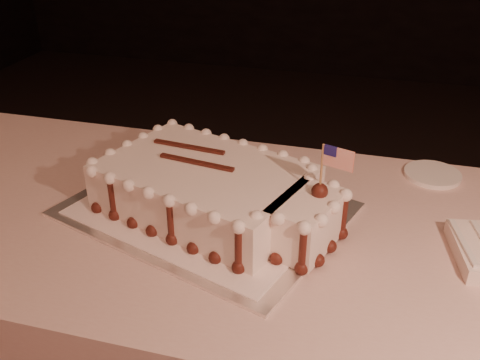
% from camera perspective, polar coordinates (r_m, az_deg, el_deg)
% --- Properties ---
extents(banquet_table, '(2.40, 0.80, 0.75)m').
position_cam_1_polar(banquet_table, '(1.40, 5.42, -18.00)').
color(banquet_table, beige).
rests_on(banquet_table, ground).
extents(cake_board, '(0.69, 0.60, 0.01)m').
position_cam_1_polar(cake_board, '(1.21, -3.68, -3.16)').
color(cake_board, white).
rests_on(cake_board, banquet_table).
extents(doily, '(0.62, 0.54, 0.00)m').
position_cam_1_polar(doily, '(1.20, -3.68, -2.95)').
color(doily, white).
rests_on(doily, cake_board).
extents(sheet_cake, '(0.58, 0.43, 0.22)m').
position_cam_1_polar(sheet_cake, '(1.16, -2.55, -1.19)').
color(sheet_cake, white).
rests_on(sheet_cake, doily).
extents(side_plate, '(0.14, 0.14, 0.01)m').
position_cam_1_polar(side_plate, '(1.43, 19.85, 0.57)').
color(side_plate, white).
rests_on(side_plate, banquet_table).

